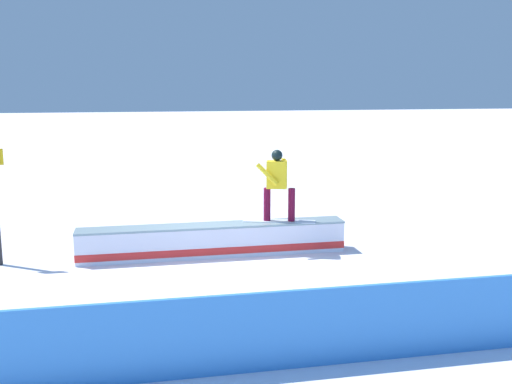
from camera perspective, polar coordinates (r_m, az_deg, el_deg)
ground_plane at (r=11.90m, az=-4.10°, el=-6.11°), size 120.00×120.00×0.00m
grind_box at (r=11.82m, az=-4.11°, el=-4.77°), size 5.30×0.58×0.64m
snowboarder at (r=11.81m, az=2.08°, el=0.90°), size 1.47×0.68×1.45m
safety_fence at (r=7.19m, az=0.62°, el=-13.33°), size 12.76×0.17×0.98m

